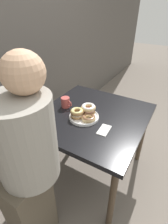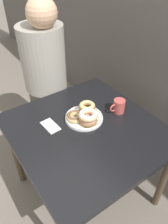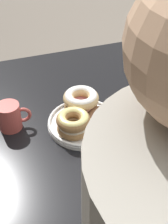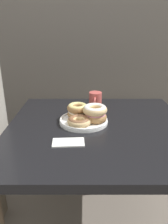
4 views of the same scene
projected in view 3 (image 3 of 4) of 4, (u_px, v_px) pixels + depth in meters
name	position (u px, v px, depth m)	size (l,w,h in m)	color
ground_plane	(135.00, 203.00, 1.69)	(14.00, 14.00, 0.00)	#70665B
dining_table	(87.00, 125.00, 1.22)	(0.94, 0.90, 0.72)	black
donut_plate	(83.00, 115.00, 1.08)	(0.27, 0.26, 0.10)	white
coffee_mug	(10.00, 116.00, 1.06)	(0.08, 0.12, 0.10)	#B74C47
napkin	(149.00, 123.00, 1.10)	(0.14, 0.08, 0.01)	white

